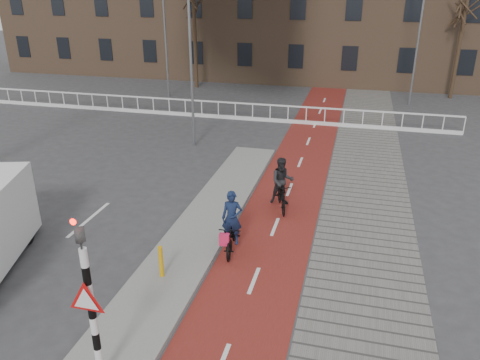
# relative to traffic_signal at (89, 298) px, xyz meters

# --- Properties ---
(ground) EXTENTS (120.00, 120.00, 0.00)m
(ground) POSITION_rel_traffic_signal_xyz_m (0.60, 2.02, -1.99)
(ground) COLOR #38383A
(ground) RESTS_ON ground
(bike_lane) EXTENTS (2.50, 60.00, 0.01)m
(bike_lane) POSITION_rel_traffic_signal_xyz_m (2.10, 12.02, -1.98)
(bike_lane) COLOR maroon
(bike_lane) RESTS_ON ground
(sidewalk) EXTENTS (3.00, 60.00, 0.01)m
(sidewalk) POSITION_rel_traffic_signal_xyz_m (4.90, 12.02, -1.98)
(sidewalk) COLOR slate
(sidewalk) RESTS_ON ground
(curb_island) EXTENTS (1.80, 16.00, 0.12)m
(curb_island) POSITION_rel_traffic_signal_xyz_m (-0.10, 6.02, -1.93)
(curb_island) COLOR gray
(curb_island) RESTS_ON ground
(traffic_signal) EXTENTS (0.80, 0.80, 3.68)m
(traffic_signal) POSITION_rel_traffic_signal_xyz_m (0.00, 0.00, 0.00)
(traffic_signal) COLOR black
(traffic_signal) RESTS_ON curb_island
(bollard) EXTENTS (0.12, 0.12, 0.87)m
(bollard) POSITION_rel_traffic_signal_xyz_m (-0.23, 3.48, -1.44)
(bollard) COLOR #E8A70C
(bollard) RESTS_ON curb_island
(cyclist_near) EXTENTS (0.83, 1.81, 1.83)m
(cyclist_near) POSITION_rel_traffic_signal_xyz_m (1.15, 5.34, -1.37)
(cyclist_near) COLOR black
(cyclist_near) RESTS_ON bike_lane
(cyclist_far) EXTENTS (0.96, 1.77, 1.85)m
(cyclist_far) POSITION_rel_traffic_signal_xyz_m (2.07, 8.31, -1.21)
(cyclist_far) COLOR black
(cyclist_far) RESTS_ON bike_lane
(railing) EXTENTS (28.00, 0.10, 0.99)m
(railing) POSITION_rel_traffic_signal_xyz_m (-4.40, 19.02, -1.68)
(railing) COLOR silver
(railing) RESTS_ON ground
(tree_mid) EXTENTS (0.27, 0.27, 6.98)m
(tree_mid) POSITION_rel_traffic_signal_xyz_m (-7.50, 26.96, 1.50)
(tree_mid) COLOR #302315
(tree_mid) RESTS_ON ground
(tree_right) EXTENTS (0.25, 0.25, 6.79)m
(tree_right) POSITION_rel_traffic_signal_xyz_m (10.26, 27.80, 1.41)
(tree_right) COLOR #302315
(tree_right) RESTS_ON ground
(streetlight_near) EXTENTS (0.12, 0.12, 7.47)m
(streetlight_near) POSITION_rel_traffic_signal_xyz_m (-3.10, 14.03, 1.74)
(streetlight_near) COLOR slate
(streetlight_near) RESTS_ON ground
(streetlight_left) EXTENTS (0.12, 0.12, 8.25)m
(streetlight_left) POSITION_rel_traffic_signal_xyz_m (-8.25, 23.39, 2.14)
(streetlight_left) COLOR slate
(streetlight_left) RESTS_ON ground
(streetlight_right) EXTENTS (0.12, 0.12, 8.01)m
(streetlight_right) POSITION_rel_traffic_signal_xyz_m (7.42, 25.04, 2.02)
(streetlight_right) COLOR slate
(streetlight_right) RESTS_ON ground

